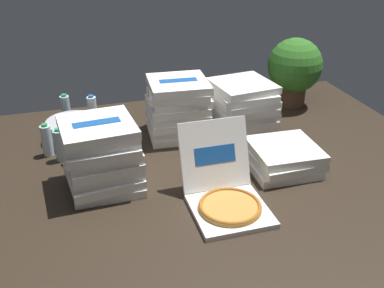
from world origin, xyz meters
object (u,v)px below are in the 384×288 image
object	(u,v)px
water_bottle_3	(66,109)
water_bottle_0	(60,145)
open_pizza_box	(225,192)
pizza_stack_left_mid	(243,106)
water_bottle_4	(92,110)
potted_plant	(295,68)
pizza_stack_right_mid	(283,158)
water_bottle_2	(47,140)
ice_bucket	(73,130)
pizza_stack_left_far	(102,155)
water_bottle_1	(75,147)
pizza_stack_center_far	(178,108)

from	to	relation	value
water_bottle_3	water_bottle_0	bearing A→B (deg)	-95.90
open_pizza_box	pizza_stack_left_mid	world-z (taller)	open_pizza_box
pizza_stack_left_mid	water_bottle_3	xyz separation A→B (m)	(-1.18, 0.45, -0.07)
water_bottle_4	potted_plant	size ratio (longest dim) A/B	0.41
water_bottle_3	pizza_stack_right_mid	bearing A→B (deg)	-40.97
pizza_stack_right_mid	water_bottle_0	world-z (taller)	water_bottle_0
water_bottle_2	potted_plant	xyz separation A→B (m)	(1.85, 0.32, 0.20)
pizza_stack_right_mid	potted_plant	xyz separation A→B (m)	(0.52, 0.89, 0.23)
ice_bucket	water_bottle_2	size ratio (longest dim) A/B	1.61
pizza_stack_left_far	water_bottle_4	bearing A→B (deg)	88.65
pizza_stack_left_far	pizza_stack_left_mid	distance (m)	1.12
ice_bucket	water_bottle_3	distance (m)	0.32
water_bottle_0	potted_plant	bearing A→B (deg)	13.16
water_bottle_3	pizza_stack_left_mid	bearing A→B (deg)	-21.11
pizza_stack_left_mid	water_bottle_4	xyz separation A→B (m)	(-0.99, 0.38, -0.07)
pizza_stack_left_far	water_bottle_3	distance (m)	0.95
water_bottle_1	water_bottle_3	xyz separation A→B (m)	(-0.03, 0.62, 0.00)
water_bottle_2	water_bottle_0	bearing A→B (deg)	-50.34
pizza_stack_right_mid	pizza_stack_left_far	bearing A→B (deg)	174.03
pizza_stack_center_far	water_bottle_1	distance (m)	0.73
potted_plant	pizza_stack_left_far	bearing A→B (deg)	-153.34
open_pizza_box	water_bottle_3	world-z (taller)	open_pizza_box
pizza_stack_right_mid	pizza_stack_center_far	bearing A→B (deg)	127.49
water_bottle_0	water_bottle_4	size ratio (longest dim) A/B	1.00
pizza_stack_left_far	water_bottle_1	bearing A→B (deg)	112.98
ice_bucket	pizza_stack_left_mid	bearing A→B (deg)	-7.08
pizza_stack_center_far	pizza_stack_right_mid	bearing A→B (deg)	-52.51
pizza_stack_right_mid	pizza_stack_center_far	xyz separation A→B (m)	(-0.48, 0.62, 0.12)
pizza_stack_right_mid	water_bottle_1	size ratio (longest dim) A/B	1.90
pizza_stack_right_mid	water_bottle_3	xyz separation A→B (m)	(-1.20, 1.04, 0.03)
water_bottle_1	pizza_stack_left_far	bearing A→B (deg)	-67.02
water_bottle_3	potted_plant	world-z (taller)	potted_plant
water_bottle_0	water_bottle_4	xyz separation A→B (m)	(0.24, 0.50, 0.00)
pizza_stack_left_mid	ice_bucket	distance (m)	1.16
pizza_stack_center_far	open_pizza_box	bearing A→B (deg)	-88.61
water_bottle_4	pizza_stack_left_far	bearing A→B (deg)	-91.35
pizza_stack_left_mid	potted_plant	distance (m)	0.63
water_bottle_3	potted_plant	distance (m)	1.73
pizza_stack_center_far	pizza_stack_left_far	bearing A→B (deg)	-137.47
water_bottle_2	pizza_stack_right_mid	bearing A→B (deg)	-22.98
water_bottle_2	water_bottle_4	size ratio (longest dim) A/B	1.00
potted_plant	ice_bucket	bearing A→B (deg)	-174.55
pizza_stack_left_far	pizza_stack_center_far	world-z (taller)	same
water_bottle_0	potted_plant	xyz separation A→B (m)	(1.77, 0.41, 0.20)
pizza_stack_left_far	water_bottle_3	bearing A→B (deg)	99.79
water_bottle_1	potted_plant	bearing A→B (deg)	15.55
pizza_stack_left_far	water_bottle_2	world-z (taller)	pizza_stack_left_far
pizza_stack_right_mid	water_bottle_3	size ratio (longest dim) A/B	1.90
pizza_stack_right_mid	pizza_stack_left_mid	size ratio (longest dim) A/B	0.93
pizza_stack_left_far	pizza_stack_right_mid	bearing A→B (deg)	-5.97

